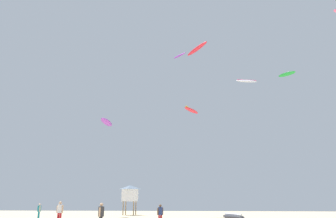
{
  "coord_description": "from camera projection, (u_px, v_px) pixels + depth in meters",
  "views": [
    {
      "loc": [
        4.33,
        -14.96,
        1.65
      ],
      "look_at": [
        0.0,
        19.96,
        11.6
      ],
      "focal_mm": 35.67,
      "sensor_mm": 36.0,
      "label": 1
    }
  ],
  "objects": [
    {
      "name": "person_foreground",
      "position": [
        101.0,
        214.0,
        21.37
      ],
      "size": [
        0.38,
        0.55,
        1.67
      ],
      "rotation": [
        0.0,
        0.0,
        3.04
      ],
      "color": "#2D2D33",
      "rests_on": "ground"
    },
    {
      "name": "person_midground",
      "position": [
        160.0,
        213.0,
        25.58
      ],
      "size": [
        0.44,
        0.35,
        1.57
      ],
      "rotation": [
        0.0,
        0.0,
        2.2
      ],
      "color": "#B21E23",
      "rests_on": "ground"
    },
    {
      "name": "person_left",
      "position": [
        39.0,
        210.0,
        34.47
      ],
      "size": [
        0.4,
        0.42,
        1.62
      ],
      "rotation": [
        0.0,
        0.0,
        0.75
      ],
      "color": "teal",
      "rests_on": "ground"
    },
    {
      "name": "person_right",
      "position": [
        60.0,
        211.0,
        26.96
      ],
      "size": [
        0.59,
        0.4,
        1.79
      ],
      "rotation": [
        0.0,
        0.0,
        1.44
      ],
      "color": "#B21E23",
      "rests_on": "ground"
    },
    {
      "name": "kite_grounded_near",
      "position": [
        233.0,
        217.0,
        34.81
      ],
      "size": [
        2.84,
        5.41,
        0.62
      ],
      "color": "#2D2D33",
      "rests_on": "ground"
    },
    {
      "name": "lifeguard_tower",
      "position": [
        130.0,
        193.0,
        48.16
      ],
      "size": [
        2.3,
        2.3,
        4.15
      ],
      "color": "#8C704C",
      "rests_on": "ground"
    },
    {
      "name": "kite_aloft_0",
      "position": [
        247.0,
        81.0,
        46.67
      ],
      "size": [
        3.11,
        1.55,
        0.71
      ],
      "color": "white"
    },
    {
      "name": "kite_aloft_1",
      "position": [
        107.0,
        122.0,
        43.67
      ],
      "size": [
        1.7,
        4.41,
        0.63
      ],
      "color": "purple"
    },
    {
      "name": "kite_aloft_2",
      "position": [
        179.0,
        56.0,
        53.54
      ],
      "size": [
        2.59,
        2.54,
        0.67
      ],
      "color": "purple"
    },
    {
      "name": "kite_aloft_3",
      "position": [
        197.0,
        49.0,
        35.64
      ],
      "size": [
        2.94,
        3.66,
        0.84
      ],
      "color": "red"
    },
    {
      "name": "kite_aloft_5",
      "position": [
        287.0,
        74.0,
        50.19
      ],
      "size": [
        2.62,
        2.36,
        0.54
      ],
      "color": "green"
    },
    {
      "name": "kite_aloft_7",
      "position": [
        191.0,
        110.0,
        36.77
      ],
      "size": [
        1.92,
        3.03,
        0.45
      ],
      "color": "red"
    }
  ]
}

